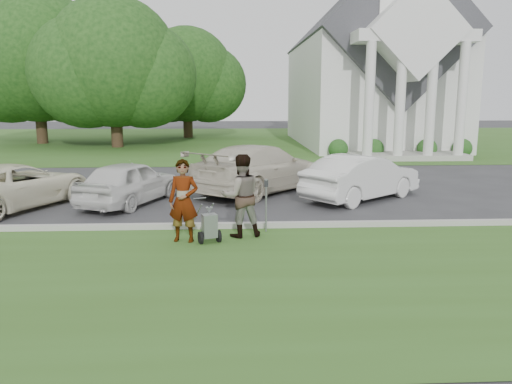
{
  "coord_description": "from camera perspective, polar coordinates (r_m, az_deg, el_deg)",
  "views": [
    {
      "loc": [
        -0.37,
        -11.6,
        3.23
      ],
      "look_at": [
        0.18,
        0.0,
        1.03
      ],
      "focal_mm": 35.0,
      "sensor_mm": 36.0,
      "label": 1
    }
  ],
  "objects": [
    {
      "name": "tree_back",
      "position": [
        41.77,
        -7.93,
        12.66
      ],
      "size": [
        9.61,
        7.6,
        8.89
      ],
      "color": "#332316",
      "rests_on": "ground"
    },
    {
      "name": "tree_far",
      "position": [
        39.12,
        -23.83,
        13.43
      ],
      "size": [
        11.64,
        9.2,
        10.73
      ],
      "color": "#332316",
      "rests_on": "ground"
    },
    {
      "name": "car_d",
      "position": [
        16.35,
        11.99,
        1.66
      ],
      "size": [
        4.41,
        3.95,
        1.45
      ],
      "primitive_type": "imported",
      "rotation": [
        0.0,
        0.0,
        2.24
      ],
      "color": "silver",
      "rests_on": "ground"
    },
    {
      "name": "striping_cart",
      "position": [
        11.28,
        -5.35,
        -3.94
      ],
      "size": [
        0.68,
        1.04,
        0.9
      ],
      "rotation": [
        0.0,
        0.0,
        0.32
      ],
      "color": "black",
      "rests_on": "ground"
    },
    {
      "name": "church_lawn",
      "position": [
        38.74,
        -2.19,
        5.92
      ],
      "size": [
        80.0,
        30.0,
        0.01
      ],
      "primitive_type": "cube",
      "color": "#365B1F",
      "rests_on": "ground"
    },
    {
      "name": "person_left",
      "position": [
        11.33,
        -8.28,
        -1.08
      ],
      "size": [
        0.76,
        0.57,
        1.88
      ],
      "primitive_type": "imported",
      "rotation": [
        0.0,
        0.0,
        -0.19
      ],
      "color": "#999999",
      "rests_on": "ground"
    },
    {
      "name": "curb",
      "position": [
        12.56,
        -0.95,
        -3.85
      ],
      "size": [
        80.0,
        0.18,
        0.15
      ],
      "primitive_type": "cube",
      "color": "#9E9E93",
      "rests_on": "ground"
    },
    {
      "name": "car_b",
      "position": [
        15.82,
        -14.26,
        1.1
      ],
      "size": [
        2.97,
        4.31,
        1.36
      ],
      "primitive_type": "imported",
      "rotation": [
        0.0,
        0.0,
        2.76
      ],
      "color": "silver",
      "rests_on": "ground"
    },
    {
      "name": "parking_meter_near",
      "position": [
        12.05,
        1.16,
        -0.81
      ],
      "size": [
        0.09,
        0.09,
        1.31
      ],
      "color": "gray",
      "rests_on": "ground"
    },
    {
      "name": "tree_left",
      "position": [
        34.5,
        -15.98,
        13.43
      ],
      "size": [
        10.63,
        8.4,
        9.71
      ],
      "color": "#332316",
      "rests_on": "ground"
    },
    {
      "name": "ground",
      "position": [
        12.05,
        -0.86,
        -4.85
      ],
      "size": [
        120.0,
        120.0,
        0.0
      ],
      "primitive_type": "plane",
      "color": "#333335",
      "rests_on": "ground"
    },
    {
      "name": "church",
      "position": [
        36.06,
        12.76,
        14.76
      ],
      "size": [
        9.19,
        19.0,
        24.1
      ],
      "color": "white",
      "rests_on": "ground"
    },
    {
      "name": "car_c",
      "position": [
        17.32,
        0.4,
        2.73
      ],
      "size": [
        5.41,
        5.87,
        1.65
      ],
      "primitive_type": "imported",
      "rotation": [
        0.0,
        0.0,
        2.45
      ],
      "color": "beige",
      "rests_on": "ground"
    },
    {
      "name": "person_right",
      "position": [
        11.62,
        -1.73,
        -0.5
      ],
      "size": [
        1.09,
        0.93,
        1.95
      ],
      "primitive_type": "imported",
      "rotation": [
        0.0,
        0.0,
        3.37
      ],
      "color": "#999999",
      "rests_on": "ground"
    },
    {
      "name": "car_a",
      "position": [
        16.45,
        -25.79,
        0.67
      ],
      "size": [
        4.04,
        5.28,
        1.33
      ],
      "primitive_type": "imported",
      "rotation": [
        0.0,
        0.0,
        2.7
      ],
      "color": "white",
      "rests_on": "ground"
    },
    {
      "name": "grass_strip",
      "position": [
        9.19,
        -0.24,
        -9.84
      ],
      "size": [
        80.0,
        7.0,
        0.01
      ],
      "primitive_type": "cube",
      "color": "#365B1F",
      "rests_on": "ground"
    }
  ]
}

